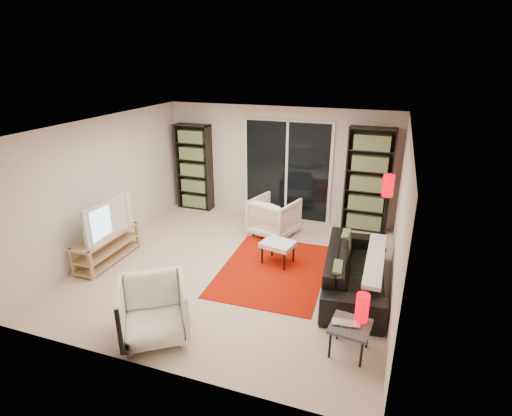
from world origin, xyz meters
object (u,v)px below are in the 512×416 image
Objects in this scene: armchair_back at (274,217)px; ottoman at (278,245)px; sofa at (355,270)px; floor_lamp at (387,193)px; armchair_front at (153,310)px; bookshelf_left at (194,167)px; side_table at (350,328)px; tv_stand at (107,247)px; bookshelf_right at (368,181)px.

ottoman is at bearing 126.25° from armchair_back.
floor_lamp is (0.32, 1.49, 0.79)m from sofa.
armchair_front is (-0.54, -3.48, 0.01)m from armchair_back.
ottoman is at bearing -37.32° from bookshelf_left.
side_table is (2.38, 0.50, -0.03)m from armchair_front.
armchair_back is 3.52m from armchair_front.
ottoman is at bearing -146.50° from floor_lamp.
ottoman is at bearing 127.57° from side_table.
armchair_front is (1.88, -1.46, 0.12)m from tv_stand.
armchair_back is 1.19m from ottoman.
bookshelf_right reaches higher than bookshelf_left.
floor_lamp is at bearing 85.62° from side_table.
floor_lamp is at bearing -11.55° from bookshelf_left.
bookshelf_right is 0.95× the size of sofa.
armchair_back is at bearing 179.39° from floor_lamp.
tv_stand is 2.16× the size of ottoman.
floor_lamp is at bearing -66.07° from bookshelf_right.
tv_stand reaches higher than side_table.
armchair_back is at bearing 121.70° from side_table.
armchair_front is at bearing -127.00° from floor_lamp.
bookshelf_right is 1.45× the size of floor_lamp.
armchair_back is 0.58× the size of floor_lamp.
armchair_back reaches higher than tv_stand.
bookshelf_left is at bearing 168.45° from floor_lamp.
tv_stand is at bearing -156.06° from floor_lamp.
bookshelf_right is 2.46m from sofa.
sofa is 3.61× the size of ottoman.
bookshelf_left is at bearing 54.39° from sofa.
side_table is (4.01, -3.83, -0.62)m from bookshelf_left.
armchair_back reaches higher than sofa.
side_table is at bearing 179.20° from sofa.
side_table is (1.84, -2.98, -0.03)m from armchair_back.
floor_lamp reaches higher than armchair_front.
ottoman is (0.41, -1.12, -0.04)m from armchair_back.
bookshelf_right is 1.58× the size of tv_stand.
bookshelf_left is 2.95m from tv_stand.
armchair_back is at bearing -21.27° from bookshelf_left.
ottoman is (-1.34, 0.39, 0.02)m from sofa.
bookshelf_right is 3.42× the size of ottoman.
bookshelf_right is at bearing -137.24° from armchair_back.
tv_stand is (-4.10, -2.86, -0.79)m from bookshelf_right.
ottoman is (2.83, 0.89, 0.08)m from tv_stand.
armchair_back is (2.17, -0.84, -0.60)m from bookshelf_left.
ottoman is 2.35m from side_table.
bookshelf_right is 5.06m from tv_stand.
bookshelf_left is 2.30× the size of armchair_front.
sofa is 2.66× the size of armchair_back.
armchair_back is at bearing 44.55° from sofa.
armchair_front reaches higher than tv_stand.
bookshelf_left is 3.84× the size of side_table.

